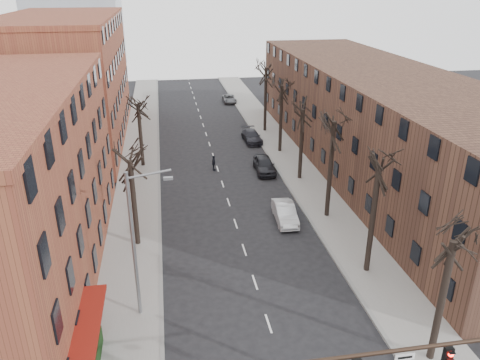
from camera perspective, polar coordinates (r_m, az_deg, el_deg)
name	(u,v)px	position (r m, az deg, el deg)	size (l,w,h in m)	color
sidewalk_left	(140,162)	(50.98, -12.13, 2.11)	(4.00, 90.00, 0.15)	gray
sidewalk_right	(285,154)	(52.55, 5.55, 3.18)	(4.00, 90.00, 0.15)	gray
building_left_far	(67,83)	(58.72, -20.39, 11.02)	(12.00, 28.00, 14.00)	brown
building_right	(377,120)	(49.31, 16.36, 7.01)	(12.00, 50.00, 10.00)	#4E3124
tree_right_a	(429,359)	(27.59, 22.09, -19.56)	(5.20, 5.20, 10.00)	black
tree_right_b	(366,271)	(33.04, 15.11, -10.69)	(5.20, 5.20, 10.80)	black
tree_right_c	(326,216)	(39.37, 10.49, -4.39)	(5.20, 5.20, 11.60)	black
tree_right_d	(299,179)	(46.22, 7.25, 0.12)	(5.20, 5.20, 10.00)	black
tree_right_e	(280,152)	(53.39, 4.86, 3.45)	(5.20, 5.20, 10.80)	black
tree_right_f	(265,131)	(60.76, 3.04, 5.97)	(5.20, 5.20, 11.60)	black
tree_left_a	(138,245)	(35.62, -12.30, -7.71)	(5.20, 5.20, 9.50)	black
tree_left_b	(143,166)	(50.05, -11.70, 1.66)	(5.20, 5.20, 9.50)	black
streetlight	(136,240)	(26.17, -12.54, -7.13)	(2.45, 0.22, 9.03)	slate
silver_sedan	(285,213)	(37.88, 5.50, -4.01)	(1.54, 4.40, 1.45)	silver
parked_car_near	(264,164)	(47.36, 2.97, 1.90)	(1.87, 4.65, 1.58)	black
parked_car_mid	(252,136)	(56.39, 1.44, 5.35)	(1.92, 4.73, 1.37)	black
parked_car_far	(229,99)	(75.40, -1.31, 9.87)	(1.94, 4.20, 1.17)	#585B60
pedestrian_crossing	(214,163)	(47.70, -3.23, 2.07)	(0.94, 0.39, 1.61)	black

